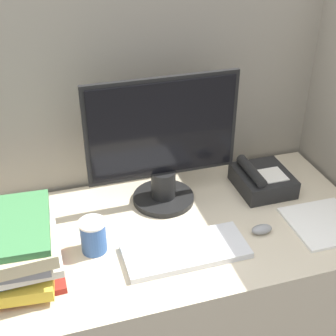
{
  "coord_description": "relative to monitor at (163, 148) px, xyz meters",
  "views": [
    {
      "loc": [
        -0.34,
        -0.82,
        1.76
      ],
      "look_at": [
        0.02,
        0.36,
        0.98
      ],
      "focal_mm": 50.0,
      "sensor_mm": 36.0,
      "label": 1
    }
  ],
  "objects": [
    {
      "name": "monitor",
      "position": [
        0.0,
        0.0,
        0.0
      ],
      "size": [
        0.52,
        0.22,
        0.46
      ],
      "color": "black",
      "rests_on": "desk"
    },
    {
      "name": "desk_telephone",
      "position": [
        0.37,
        -0.04,
        -0.18
      ],
      "size": [
        0.19,
        0.21,
        0.1
      ],
      "color": "black",
      "rests_on": "desk"
    },
    {
      "name": "keyboard",
      "position": [
        -0.01,
        -0.29,
        -0.2
      ],
      "size": [
        0.38,
        0.16,
        0.02
      ],
      "color": "silver",
      "rests_on": "desk"
    },
    {
      "name": "desk",
      "position": [
        -0.04,
        -0.16,
        -0.6
      ],
      "size": [
        1.37,
        0.66,
        0.77
      ],
      "color": "beige",
      "rests_on": "ground_plane"
    },
    {
      "name": "book_stack",
      "position": [
        -0.5,
        -0.24,
        -0.12
      ],
      "size": [
        0.25,
        0.32,
        0.19
      ],
      "color": "maroon",
      "rests_on": "desk"
    },
    {
      "name": "coffee_cup",
      "position": [
        -0.28,
        -0.19,
        -0.16
      ],
      "size": [
        0.08,
        0.08,
        0.11
      ],
      "color": "#335999",
      "rests_on": "desk"
    },
    {
      "name": "mouse",
      "position": [
        0.25,
        -0.27,
        -0.2
      ],
      "size": [
        0.07,
        0.04,
        0.03
      ],
      "color": "gray",
      "rests_on": "desk"
    },
    {
      "name": "paper_pile",
      "position": [
        0.47,
        -0.29,
        -0.21
      ],
      "size": [
        0.23,
        0.23,
        0.01
      ],
      "color": "white",
      "rests_on": "desk"
    },
    {
      "name": "cubicle_panel_rear",
      "position": [
        -0.04,
        0.2,
        -0.21
      ],
      "size": [
        1.77,
        0.04,
        1.56
      ],
      "color": "gray",
      "rests_on": "ground_plane"
    }
  ]
}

